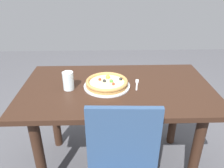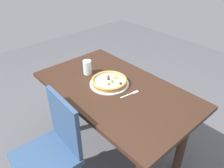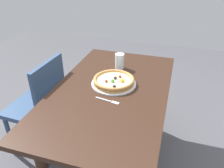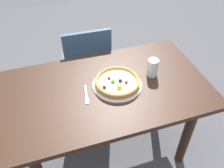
{
  "view_description": "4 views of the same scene",
  "coord_description": "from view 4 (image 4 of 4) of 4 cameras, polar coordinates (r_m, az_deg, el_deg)",
  "views": [
    {
      "loc": [
        -0.08,
        -1.36,
        1.45
      ],
      "look_at": [
        -0.04,
        -0.0,
        0.75
      ],
      "focal_mm": 35.43,
      "sensor_mm": 36.0,
      "label": 1
    },
    {
      "loc": [
        1.07,
        -0.99,
        1.72
      ],
      "look_at": [
        -0.04,
        -0.0,
        0.75
      ],
      "focal_mm": 35.43,
      "sensor_mm": 36.0,
      "label": 2
    },
    {
      "loc": [
        1.24,
        0.39,
        1.54
      ],
      "look_at": [
        -0.04,
        -0.0,
        0.75
      ],
      "focal_mm": 35.62,
      "sensor_mm": 36.0,
      "label": 3
    },
    {
      "loc": [
        0.33,
        1.1,
        1.83
      ],
      "look_at": [
        -0.04,
        -0.0,
        0.75
      ],
      "focal_mm": 39.47,
      "sensor_mm": 36.0,
      "label": 4
    }
  ],
  "objects": [
    {
      "name": "dining_table",
      "position": [
        1.67,
        -1.13,
        -3.89
      ],
      "size": [
        1.32,
        0.77,
        0.73
      ],
      "color": "#331E14",
      "rests_on": "ground"
    },
    {
      "name": "pizza",
      "position": [
        1.58,
        1.19,
        0.58
      ],
      "size": [
        0.29,
        0.29,
        0.05
      ],
      "color": "#B78447",
      "rests_on": "plate"
    },
    {
      "name": "ground_plane",
      "position": [
        2.16,
        -0.91,
        -15.16
      ],
      "size": [
        6.0,
        6.0,
        0.0
      ],
      "primitive_type": "plane",
      "color": "#4C4C51"
    },
    {
      "name": "fork",
      "position": [
        1.54,
        -5.92,
        -2.76
      ],
      "size": [
        0.04,
        0.17,
        0.0
      ],
      "rotation": [
        0.0,
        0.0,
        1.41
      ],
      "color": "silver",
      "rests_on": "dining_table"
    },
    {
      "name": "plate",
      "position": [
        1.6,
        1.18,
        -0.07
      ],
      "size": [
        0.32,
        0.32,
        0.01
      ],
      "primitive_type": "cylinder",
      "color": "silver",
      "rests_on": "dining_table"
    },
    {
      "name": "chair_near",
      "position": [
        2.19,
        -5.86,
        4.55
      ],
      "size": [
        0.42,
        0.42,
        0.87
      ],
      "rotation": [
        0.0,
        0.0,
        3.1
      ],
      "color": "navy",
      "rests_on": "ground"
    },
    {
      "name": "drinking_glass",
      "position": [
        1.66,
        9.38,
        3.78
      ],
      "size": [
        0.07,
        0.07,
        0.12
      ],
      "primitive_type": "cylinder",
      "color": "silver",
      "rests_on": "dining_table"
    }
  ]
}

